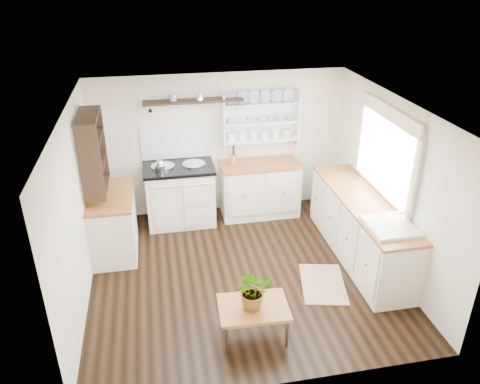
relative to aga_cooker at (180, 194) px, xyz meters
name	(u,v)px	position (x,y,z in m)	size (l,w,h in m)	color
floor	(242,272)	(0.70, -1.57, -0.49)	(4.00, 3.80, 0.01)	black
wall_back	(220,145)	(0.70, 0.33, 0.66)	(4.00, 0.02, 2.30)	#EDE5CC
wall_right	(391,184)	(2.70, -1.57, 0.66)	(0.02, 3.80, 2.30)	#EDE5CC
wall_left	(76,212)	(-1.30, -1.57, 0.66)	(0.02, 3.80, 2.30)	#EDE5CC
ceiling	(243,108)	(0.70, -1.57, 1.81)	(4.00, 3.80, 0.01)	white
window	(386,151)	(2.65, -1.42, 1.07)	(0.08, 1.55, 1.22)	white
aga_cooker	(180,194)	(0.00, 0.00, 0.00)	(1.08, 0.75, 1.00)	#F0E6D0
back_cabinets	(259,188)	(1.30, 0.03, -0.03)	(1.27, 0.63, 0.90)	beige
right_cabinets	(360,227)	(2.40, -1.47, -0.03)	(0.62, 2.43, 0.90)	beige
belfast_sink	(389,234)	(2.40, -2.22, 0.31)	(0.55, 0.60, 0.45)	white
left_cabinets	(113,222)	(-1.00, -0.67, -0.03)	(0.62, 1.13, 0.90)	beige
plate_rack	(260,119)	(1.35, 0.29, 1.06)	(1.20, 0.22, 0.90)	white
high_shelf	(194,102)	(0.30, 0.21, 1.42)	(1.50, 0.29, 0.16)	black
left_shelving	(92,152)	(-1.14, -0.67, 1.06)	(0.28, 0.80, 1.05)	black
kettle	(160,167)	(-0.28, -0.12, 0.54)	(0.17, 0.17, 0.20)	silver
utensil_crock	(233,159)	(0.88, 0.11, 0.48)	(0.11, 0.11, 0.13)	#A4693C
center_table	(253,310)	(0.58, -2.75, -0.12)	(0.79, 0.58, 0.41)	brown
potted_plant	(254,290)	(0.58, -2.75, 0.15)	(0.40, 0.35, 0.45)	#3F7233
floor_rug	(323,284)	(1.68, -2.02, -0.48)	(0.55, 0.85, 0.02)	#9E825C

